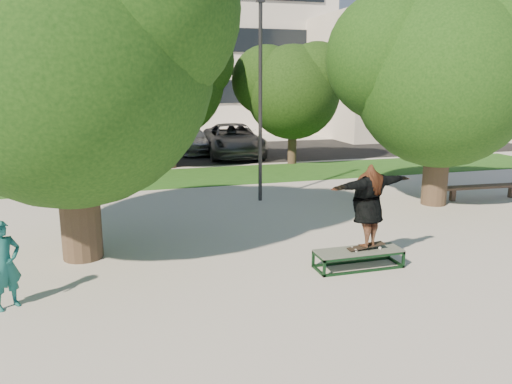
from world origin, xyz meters
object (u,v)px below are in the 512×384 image
object	(u,v)px
bystander	(4,265)
car_silver_a	(30,143)
bench	(483,188)
grind_box	(358,259)
lamppost	(260,100)
car_silver_b	(188,140)
car_dark	(114,146)
car_grey	(233,140)
tree_left	(62,45)
tree_right	(440,68)

from	to	relation	value
bystander	car_silver_a	size ratio (longest dim) A/B	0.34
bystander	bench	distance (m)	13.93
grind_box	car_silver_a	world-z (taller)	car_silver_a
lamppost	car_silver_b	size ratio (longest dim) A/B	1.31
car_dark	car_silver_b	bearing A→B (deg)	34.62
car_silver_b	lamppost	bearing A→B (deg)	-98.79
car_grey	tree_left	bearing A→B (deg)	-111.61
lamppost	car_silver_b	bearing A→B (deg)	92.49
tree_right	lamppost	distance (m)	5.36
bystander	car_silver_b	bearing A→B (deg)	34.68
grind_box	bystander	distance (m)	6.54
tree_left	tree_right	bearing A→B (deg)	11.03
tree_right	bench	bearing A→B (deg)	1.33
tree_right	car_grey	xyz separation A→B (m)	(-3.42, 11.62, -3.29)
tree_right	grind_box	size ratio (longest dim) A/B	3.62
grind_box	car_grey	bearing A→B (deg)	85.38
tree_right	car_silver_a	size ratio (longest dim) A/B	1.43
lamppost	bench	size ratio (longest dim) A/B	2.06
bench	car_silver_b	distance (m)	15.30
tree_left	car_grey	distance (m)	15.63
tree_right	car_grey	world-z (taller)	tree_right
tree_right	car_silver_a	world-z (taller)	tree_right
grind_box	car_dark	xyz separation A→B (m)	(-4.54, 15.41, 0.60)
bystander	car_dark	size ratio (longest dim) A/B	0.32
bystander	bench	bearing A→B (deg)	-19.02
tree_left	car_dark	size ratio (longest dim) A/B	1.49
tree_right	grind_box	world-z (taller)	tree_right
bench	bystander	bearing A→B (deg)	-158.21
tree_left	bystander	size ratio (longest dim) A/B	4.67
bench	car_silver_b	bearing A→B (deg)	122.69
bystander	bench	size ratio (longest dim) A/B	0.51
tree_left	bench	xyz separation A→B (m)	(12.22, 2.04, -4.04)
lamppost	car_dark	bearing A→B (deg)	115.17
tree_left	tree_right	distance (m)	10.41
tree_right	car_silver_b	world-z (taller)	tree_right
car_silver_b	bench	bearing A→B (deg)	-72.21
grind_box	car_grey	world-z (taller)	car_grey
car_silver_b	grind_box	bearing A→B (deg)	-98.96
bench	car_silver_b	xyz separation A→B (m)	(-7.43, 13.37, 0.30)
tree_left	car_dark	bearing A→B (deg)	85.79
tree_left	car_silver_a	distance (m)	16.11
car_silver_b	bystander	bearing A→B (deg)	-119.42
car_silver_a	car_silver_b	distance (m)	7.77
car_silver_a	lamppost	bearing A→B (deg)	-59.25
tree_left	grind_box	size ratio (longest dim) A/B	3.95
tree_right	car_silver_b	size ratio (longest dim) A/B	1.39
grind_box	lamppost	bearing A→B (deg)	91.98
tree_left	car_silver_b	bearing A→B (deg)	72.72
tree_left	bench	world-z (taller)	tree_left
grind_box	bench	distance (m)	7.99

